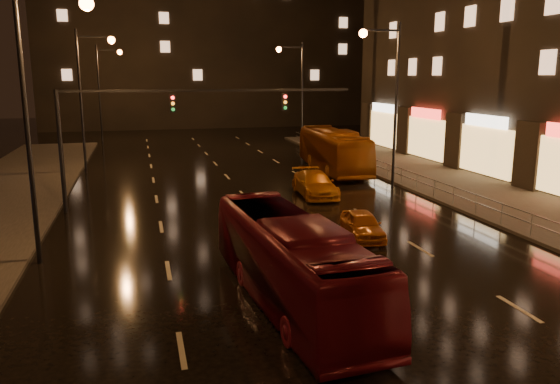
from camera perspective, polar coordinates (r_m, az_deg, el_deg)
name	(u,v)px	position (r m, az deg, el deg)	size (l,w,h in m)	color
ground	(250,202)	(30.32, -3.17, -1.03)	(140.00, 140.00, 0.00)	black
sidewalk_right	(519,207)	(31.48, 23.69, -1.41)	(7.00, 70.00, 0.15)	#38332D
traffic_signal	(152,118)	(29.06, -13.19, 7.56)	(15.31, 0.32, 6.20)	black
railing_right	(434,184)	(31.90, 15.83, 0.83)	(0.05, 56.00, 1.00)	#99999E
bus_red	(291,261)	(16.61, 1.19, -7.22)	(2.28, 9.75, 2.71)	maroon
bus_curb	(333,150)	(40.16, 5.58, 4.37)	(2.57, 10.99, 3.06)	#95480E
taxi_near	(362,225)	(23.69, 8.60, -3.41)	(1.38, 3.44, 1.17)	#B85B11
taxi_far	(315,184)	(31.80, 3.66, 0.86)	(1.94, 4.78, 1.39)	#C06A12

